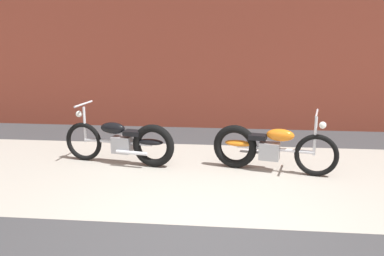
% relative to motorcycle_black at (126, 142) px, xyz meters
% --- Properties ---
extents(ground_plane, '(80.00, 80.00, 0.00)m').
position_rel_motorcycle_black_xyz_m(ground_plane, '(1.47, -2.17, -0.40)').
color(ground_plane, '#38383A').
extents(sidewalk_slab, '(36.00, 3.50, 0.01)m').
position_rel_motorcycle_black_xyz_m(sidewalk_slab, '(1.47, -0.42, -0.40)').
color(sidewalk_slab, '#9E998E').
rests_on(sidewalk_slab, ground).
extents(motorcycle_black, '(1.99, 0.67, 1.03)m').
position_rel_motorcycle_black_xyz_m(motorcycle_black, '(0.00, 0.00, 0.00)').
color(motorcycle_black, black).
rests_on(motorcycle_black, ground).
extents(motorcycle_orange, '(1.98, 0.73, 1.03)m').
position_rel_motorcycle_black_xyz_m(motorcycle_orange, '(2.32, -0.10, 0.00)').
color(motorcycle_orange, black).
rests_on(motorcycle_orange, ground).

